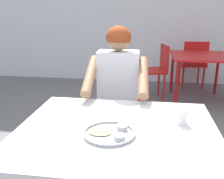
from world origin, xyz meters
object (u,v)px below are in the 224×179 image
object	(u,v)px
table_foreground	(117,139)
chair_foreground	(119,107)
drinking_cup	(182,116)
diner_foreground	(117,89)
chair_red_left	(156,68)
chair_red_far	(193,61)
thali_tray	(110,133)
table_background_red	(200,60)

from	to	relation	value
table_foreground	chair_foreground	distance (m)	0.93
drinking_cup	diner_foreground	world-z (taller)	diner_foreground
chair_red_left	chair_red_far	bearing A→B (deg)	43.82
table_foreground	diner_foreground	distance (m)	0.70
diner_foreground	table_foreground	bearing A→B (deg)	-83.22
chair_red_left	chair_foreground	bearing A→B (deg)	-102.19
thali_tray	chair_red_left	bearing A→B (deg)	83.39
diner_foreground	table_background_red	distance (m)	2.17
drinking_cup	chair_red_far	xyz separation A→B (m)	(0.58, 3.17, -0.28)
drinking_cup	chair_foreground	size ratio (longest dim) A/B	0.10
diner_foreground	chair_red_far	xyz separation A→B (m)	(1.03, 2.60, -0.25)
diner_foreground	thali_tray	bearing A→B (deg)	-86.05
thali_tray	diner_foreground	distance (m)	0.77
chair_red_left	thali_tray	bearing A→B (deg)	-96.61
table_foreground	table_background_red	xyz separation A→B (m)	(0.93, 2.61, -0.02)
chair_foreground	chair_red_far	size ratio (longest dim) A/B	1.01
chair_foreground	diner_foreground	world-z (taller)	diner_foreground
drinking_cup	chair_foreground	xyz separation A→B (m)	(-0.45, 0.79, -0.28)
table_foreground	chair_red_left	distance (m)	2.67
table_foreground	chair_red_far	distance (m)	3.42
table_foreground	table_background_red	world-z (taller)	table_foreground
chair_red_far	chair_red_left	bearing A→B (deg)	-136.18
drinking_cup	table_background_red	world-z (taller)	drinking_cup
thali_tray	chair_foreground	distance (m)	1.02
chair_red_far	chair_foreground	bearing A→B (deg)	-113.59
thali_tray	drinking_cup	size ratio (longest dim) A/B	3.29
diner_foreground	chair_red_left	distance (m)	2.01
table_background_red	table_foreground	bearing A→B (deg)	-109.61
table_background_red	chair_red_left	world-z (taller)	chair_red_left
chair_red_far	drinking_cup	bearing A→B (deg)	-100.46
drinking_cup	table_background_red	size ratio (longest dim) A/B	0.10
chair_foreground	chair_red_left	world-z (taller)	chair_foreground
diner_foreground	table_background_red	xyz separation A→B (m)	(1.01, 1.92, -0.10)
drinking_cup	chair_red_far	distance (m)	3.23
diner_foreground	table_background_red	size ratio (longest dim) A/B	1.39
table_background_red	chair_red_left	bearing A→B (deg)	176.25
thali_tray	chair_red_left	xyz separation A→B (m)	(0.32, 2.73, -0.23)
drinking_cup	table_background_red	bearing A→B (deg)	77.24
table_foreground	drinking_cup	size ratio (longest dim) A/B	13.11
table_foreground	chair_red_left	world-z (taller)	chair_red_left
table_background_red	chair_foreground	bearing A→B (deg)	-120.90
table_background_red	chair_red_left	size ratio (longest dim) A/B	1.06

